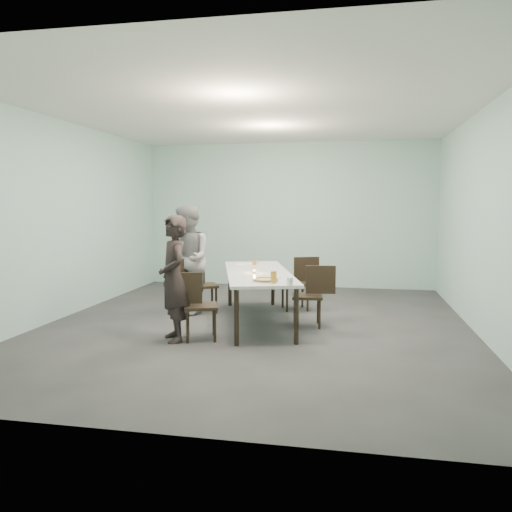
% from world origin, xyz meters
% --- Properties ---
extents(ground, '(7.00, 7.00, 0.00)m').
position_xyz_m(ground, '(0.00, 0.00, 0.00)').
color(ground, '#333335').
rests_on(ground, ground).
extents(room_shell, '(6.02, 7.02, 3.01)m').
position_xyz_m(room_shell, '(0.00, 0.00, 2.03)').
color(room_shell, '#A8D3CA').
rests_on(room_shell, ground).
extents(table, '(1.58, 2.75, 0.75)m').
position_xyz_m(table, '(-0.01, 0.19, 0.69)').
color(table, white).
rests_on(table, ground).
extents(chair_near_left, '(0.65, 0.53, 0.87)m').
position_xyz_m(chair_near_left, '(-0.63, -0.90, 0.50)').
color(chair_near_left, black).
rests_on(chair_near_left, ground).
extents(chair_far_left, '(0.65, 0.57, 0.87)m').
position_xyz_m(chair_far_left, '(-1.07, 0.66, 0.50)').
color(chair_far_left, black).
rests_on(chair_far_left, ground).
extents(chair_near_right, '(0.63, 0.47, 0.87)m').
position_xyz_m(chair_near_right, '(0.80, 0.09, 0.50)').
color(chair_near_right, black).
rests_on(chair_near_right, ground).
extents(chair_far_right, '(0.65, 0.54, 0.87)m').
position_xyz_m(chair_far_right, '(0.50, 1.18, 0.50)').
color(chair_far_right, black).
rests_on(chair_far_right, ground).
extents(diner_near, '(0.64, 0.70, 1.60)m').
position_xyz_m(diner_near, '(-0.87, -1.00, 0.80)').
color(diner_near, black).
rests_on(diner_near, ground).
extents(diner_far, '(1.00, 1.06, 1.73)m').
position_xyz_m(diner_far, '(-1.21, 0.54, 0.86)').
color(diner_far, gray).
rests_on(diner_far, ground).
extents(pizza, '(0.34, 0.34, 0.04)m').
position_xyz_m(pizza, '(0.26, -0.72, 0.77)').
color(pizza, white).
rests_on(pizza, table).
extents(side_plate, '(0.18, 0.18, 0.01)m').
position_xyz_m(side_plate, '(0.32, -0.35, 0.76)').
color(side_plate, white).
rests_on(side_plate, table).
extents(beer_glass, '(0.08, 0.08, 0.15)m').
position_xyz_m(beer_glass, '(0.38, -0.82, 0.82)').
color(beer_glass, '#B87F28').
rests_on(beer_glass, table).
extents(water_tumbler, '(0.08, 0.08, 0.09)m').
position_xyz_m(water_tumbler, '(0.60, -0.92, 0.80)').
color(water_tumbler, silver).
rests_on(water_tumbler, table).
extents(tealight, '(0.06, 0.06, 0.05)m').
position_xyz_m(tealight, '(-0.03, 0.00, 0.77)').
color(tealight, silver).
rests_on(tealight, table).
extents(amber_tumbler, '(0.07, 0.07, 0.08)m').
position_xyz_m(amber_tumbler, '(-0.21, 0.95, 0.79)').
color(amber_tumbler, '#B87F28').
rests_on(amber_tumbler, table).
extents(menu, '(0.35, 0.29, 0.01)m').
position_xyz_m(menu, '(-0.39, 1.04, 0.75)').
color(menu, silver).
rests_on(menu, table).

